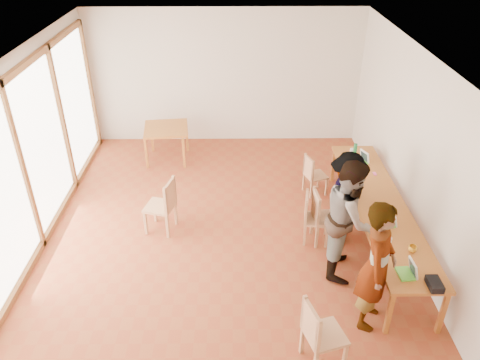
{
  "coord_description": "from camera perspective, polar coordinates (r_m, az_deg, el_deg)",
  "views": [
    {
      "loc": [
        0.21,
        -6.06,
        4.84
      ],
      "look_at": [
        0.29,
        0.22,
        1.1
      ],
      "focal_mm": 35.0,
      "sensor_mm": 36.0,
      "label": 1
    }
  ],
  "objects": [
    {
      "name": "person_near",
      "position": [
        6.18,
        16.34,
        -10.02
      ],
      "size": [
        0.67,
        0.8,
        1.86
      ],
      "primitive_type": "imported",
      "rotation": [
        0.0,
        0.0,
        1.19
      ],
      "color": "gray",
      "rests_on": "ground"
    },
    {
      "name": "ceiling",
      "position": [
        6.33,
        -2.65,
        14.02
      ],
      "size": [
        6.0,
        8.0,
        0.04
      ],
      "primitive_type": "cube",
      "color": "white",
      "rests_on": "wall_back"
    },
    {
      "name": "chair_empty",
      "position": [
        8.88,
        8.79,
        1.05
      ],
      "size": [
        0.47,
        0.47,
        0.43
      ],
      "rotation": [
        0.0,
        0.0,
        0.33
      ],
      "color": "tan",
      "rests_on": "ground"
    },
    {
      "name": "ground",
      "position": [
        7.76,
        -2.11,
        -7.85
      ],
      "size": [
        8.0,
        8.0,
        0.0
      ],
      "primitive_type": "plane",
      "color": "brown",
      "rests_on": "ground"
    },
    {
      "name": "window_wall",
      "position": [
        7.62,
        -25.22,
        1.59
      ],
      "size": [
        0.1,
        8.0,
        3.0
      ],
      "primitive_type": "cube",
      "color": "white",
      "rests_on": "ground"
    },
    {
      "name": "laptop_mid",
      "position": [
        7.26,
        17.87,
        -4.8
      ],
      "size": [
        0.21,
        0.24,
        0.18
      ],
      "rotation": [
        0.0,
        0.0,
        0.14
      ],
      "color": "#63D53E",
      "rests_on": "communal_table"
    },
    {
      "name": "wall_back",
      "position": [
        10.6,
        -1.82,
        12.39
      ],
      "size": [
        6.0,
        0.1,
        3.0
      ],
      "primitive_type": "cube",
      "color": "beige",
      "rests_on": "ground"
    },
    {
      "name": "laptop_far",
      "position": [
        8.82,
        14.69,
        2.5
      ],
      "size": [
        0.3,
        0.31,
        0.22
      ],
      "rotation": [
        0.0,
        0.0,
        0.39
      ],
      "color": "#63D53E",
      "rests_on": "communal_table"
    },
    {
      "name": "chair_far",
      "position": [
        7.64,
        8.69,
        -3.99
      ],
      "size": [
        0.46,
        0.46,
        0.46
      ],
      "rotation": [
        0.0,
        0.0,
        -0.15
      ],
      "color": "tan",
      "rests_on": "ground"
    },
    {
      "name": "side_table",
      "position": [
        10.07,
        -8.99,
        5.91
      ],
      "size": [
        0.9,
        0.9,
        0.75
      ],
      "rotation": [
        0.0,
        0.0,
        0.11
      ],
      "color": "#A45824",
      "rests_on": "ground"
    },
    {
      "name": "green_bottle",
      "position": [
        8.91,
        13.83,
        3.47
      ],
      "size": [
        0.07,
        0.07,
        0.28
      ],
      "primitive_type": "cylinder",
      "color": "#1C6D3B",
      "rests_on": "communal_table"
    },
    {
      "name": "person_mid",
      "position": [
        6.94,
        13.16,
        -4.55
      ],
      "size": [
        0.88,
        1.03,
        1.85
      ],
      "primitive_type": "imported",
      "rotation": [
        0.0,
        0.0,
        1.35
      ],
      "color": "gray",
      "rests_on": "ground"
    },
    {
      "name": "person_far",
      "position": [
        7.65,
        12.74,
        -2.11
      ],
      "size": [
        0.84,
        1.13,
        1.57
      ],
      "primitive_type": "imported",
      "rotation": [
        0.0,
        0.0,
        1.3
      ],
      "color": "gray",
      "rests_on": "ground"
    },
    {
      "name": "pink_phone",
      "position": [
        8.5,
        16.1,
        0.74
      ],
      "size": [
        0.05,
        0.1,
        0.01
      ],
      "primitive_type": "cube",
      "color": "#F356AE",
      "rests_on": "communal_table"
    },
    {
      "name": "laptop_near",
      "position": [
        6.42,
        19.91,
        -10.37
      ],
      "size": [
        0.24,
        0.27,
        0.22
      ],
      "rotation": [
        0.0,
        0.0,
        0.06
      ],
      "color": "#63D53E",
      "rests_on": "communal_table"
    },
    {
      "name": "black_pouch",
      "position": [
        6.37,
        22.63,
        -11.64
      ],
      "size": [
        0.16,
        0.26,
        0.09
      ],
      "primitive_type": "cube",
      "color": "black",
      "rests_on": "communal_table"
    },
    {
      "name": "chair_near",
      "position": [
        5.75,
        9.47,
        -17.52
      ],
      "size": [
        0.55,
        0.55,
        0.51
      ],
      "rotation": [
        0.0,
        0.0,
        0.29
      ],
      "color": "tan",
      "rests_on": "ground"
    },
    {
      "name": "wall_right",
      "position": [
        7.46,
        21.36,
        1.89
      ],
      "size": [
        0.1,
        8.0,
        3.0
      ],
      "primitive_type": "cube",
      "color": "beige",
      "rests_on": "ground"
    },
    {
      "name": "condiment_cup",
      "position": [
        6.91,
        17.71,
        -6.94
      ],
      "size": [
        0.08,
        0.08,
        0.06
      ],
      "primitive_type": "cylinder",
      "color": "white",
      "rests_on": "communal_table"
    },
    {
      "name": "communal_table",
      "position": [
        7.76,
        16.62,
        -2.94
      ],
      "size": [
        0.8,
        4.0,
        0.75
      ],
      "color": "#A45824",
      "rests_on": "ground"
    },
    {
      "name": "chair_spare",
      "position": [
        7.83,
        -9.14,
        -2.52
      ],
      "size": [
        0.55,
        0.55,
        0.52
      ],
      "rotation": [
        0.0,
        0.0,
        2.89
      ],
      "color": "tan",
      "rests_on": "ground"
    },
    {
      "name": "yellow_mug",
      "position": [
        6.82,
        20.29,
        -7.86
      ],
      "size": [
        0.14,
        0.14,
        0.09
      ],
      "primitive_type": "imported",
      "rotation": [
        0.0,
        0.0,
        -0.27
      ],
      "color": "gold",
      "rests_on": "communal_table"
    },
    {
      "name": "clear_glass",
      "position": [
        9.11,
        13.46,
        3.48
      ],
      "size": [
        0.07,
        0.07,
        0.09
      ],
      "primitive_type": "cylinder",
      "color": "silver",
      "rests_on": "communal_table"
    },
    {
      "name": "chair_mid",
      "position": [
        7.62,
        9.88,
        -3.84
      ],
      "size": [
        0.46,
        0.46,
        0.5
      ],
      "rotation": [
        0.0,
        0.0,
        0.07
      ],
      "color": "tan",
      "rests_on": "ground"
    }
  ]
}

